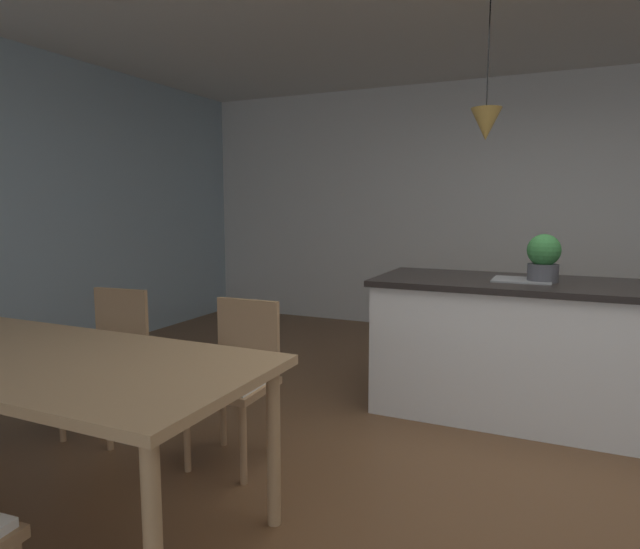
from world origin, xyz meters
name	(u,v)px	position (x,y,z in m)	size (l,w,h in m)	color
ground_plane	(530,483)	(0.00, 0.00, -0.02)	(10.00, 8.40, 0.04)	brown
wall_back_kitchen	(557,209)	(0.00, 3.26, 1.35)	(10.00, 0.12, 2.70)	silver
dining_table	(40,369)	(-1.94, -1.26, 0.68)	(2.04, 0.91, 0.75)	tan
chair_far_right	(236,376)	(-1.48, -0.43, 0.47)	(0.41, 0.41, 0.87)	#A87F56
chair_far_left	(109,356)	(-2.40, -0.43, 0.47)	(0.44, 0.44, 0.87)	#A87F56
kitchen_island	(545,349)	(0.02, 0.89, 0.46)	(2.19, 0.85, 0.91)	white
pendant_over_island_main	(486,124)	(-0.41, 0.89, 1.91)	(0.20, 0.20, 0.90)	black
potted_plant_on_island	(544,258)	(-0.02, 0.89, 1.06)	(0.21, 0.21, 0.31)	#4C4C51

